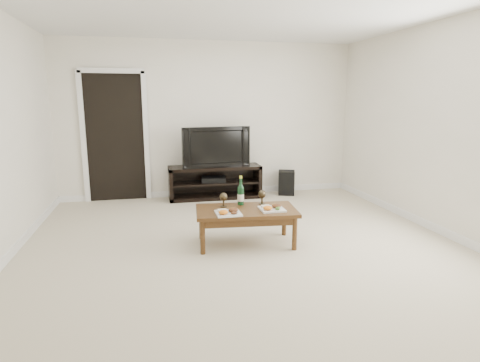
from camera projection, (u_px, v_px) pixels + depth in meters
The scene contains 13 objects.
floor at pixel (247, 252), 4.44m from camera, with size 5.50×5.50×0.00m, color beige.
back_wall at pixel (209, 120), 6.82m from camera, with size 5.00×0.04×2.60m, color white.
doorway at pixel (115, 138), 6.51m from camera, with size 0.90×0.02×2.05m, color black.
media_console at pixel (215, 182), 6.77m from camera, with size 1.54×0.45×0.55m, color black.
television at pixel (214, 146), 6.65m from camera, with size 1.15×0.15×0.66m, color black.
av_receiver at pixel (214, 179), 6.75m from camera, with size 0.40×0.30×0.08m, color black.
subwoofer at pixel (286, 183), 7.05m from camera, with size 0.28×0.28×0.42m, color black.
coffee_table at pixel (246, 227), 4.63m from camera, with size 1.14×0.62×0.42m, color #513616.
plate_left at pixel (228, 211), 4.38m from camera, with size 0.27×0.27×0.07m, color white.
plate_right at pixel (272, 207), 4.55m from camera, with size 0.27×0.27×0.07m, color white.
wine_bottle at pixel (241, 190), 4.75m from camera, with size 0.07×0.07×0.35m, color #0E3418.
goblet_left at pixel (224, 200), 4.67m from camera, with size 0.09×0.09×0.17m, color #352C1C, non-canonical shape.
goblet_right at pixel (262, 197), 4.80m from camera, with size 0.09×0.09×0.17m, color #352C1C, non-canonical shape.
Camera 1 is at (-0.99, -4.07, 1.67)m, focal length 30.00 mm.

